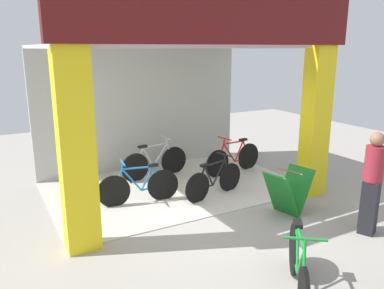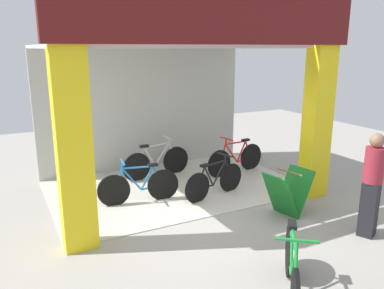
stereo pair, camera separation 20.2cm
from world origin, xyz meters
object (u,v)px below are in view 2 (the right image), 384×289
bicycle_parked_0 (292,270)px  pedestrian_0 (372,184)px  bicycle_inside_3 (215,181)px  bicycle_inside_0 (139,186)px  bicycle_inside_2 (236,159)px  sandwich_board_sign (287,193)px  bicycle_inside_1 (157,162)px

bicycle_parked_0 → pedestrian_0: pedestrian_0 is taller
bicycle_inside_3 → bicycle_parked_0: size_ratio=1.08×
bicycle_inside_0 → bicycle_inside_3: bicycle_inside_0 is taller
bicycle_inside_2 → bicycle_parked_0: bicycle_parked_0 is taller
bicycle_inside_2 → bicycle_inside_3: 1.62m
bicycle_inside_2 → bicycle_inside_3: (-1.22, -1.07, -0.03)m
bicycle_inside_2 → sandwich_board_sign: 2.45m
sandwich_board_sign → pedestrian_0: 1.44m
bicycle_inside_1 → bicycle_inside_0: bearing=-124.7°
bicycle_parked_0 → bicycle_inside_0: bearing=99.8°
bicycle_parked_0 → sandwich_board_sign: (1.57, 1.90, 0.03)m
bicycle_inside_2 → sandwich_board_sign: bicycle_inside_2 is taller
bicycle_inside_2 → bicycle_parked_0: 4.76m
bicycle_inside_3 → sandwich_board_sign: bearing=-61.1°
bicycle_inside_2 → sandwich_board_sign: bearing=-101.3°
bicycle_inside_0 → bicycle_parked_0: bearing=-80.2°
sandwich_board_sign → pedestrian_0: pedestrian_0 is taller
bicycle_inside_0 → bicycle_inside_3: size_ratio=1.05×
bicycle_inside_1 → pedestrian_0: size_ratio=1.00×
bicycle_inside_1 → pedestrian_0: bearing=-65.0°
bicycle_inside_1 → pedestrian_0: pedestrian_0 is taller
bicycle_inside_1 → bicycle_inside_3: bearing=-71.0°
bicycle_inside_3 → bicycle_inside_0: bearing=164.4°
bicycle_inside_1 → bicycle_inside_3: size_ratio=1.11×
bicycle_inside_0 → sandwich_board_sign: 2.81m
bicycle_parked_0 → bicycle_inside_1: bearing=87.1°
pedestrian_0 → bicycle_parked_0: bearing=-162.5°
sandwich_board_sign → bicycle_inside_3: bearing=118.9°
bicycle_inside_0 → bicycle_inside_1: (0.88, 1.27, 0.02)m
bicycle_inside_3 → bicycle_parked_0: bicycle_parked_0 is taller
bicycle_inside_0 → bicycle_inside_2: bicycle_inside_2 is taller
bicycle_inside_0 → bicycle_inside_3: (1.46, -0.41, -0.01)m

